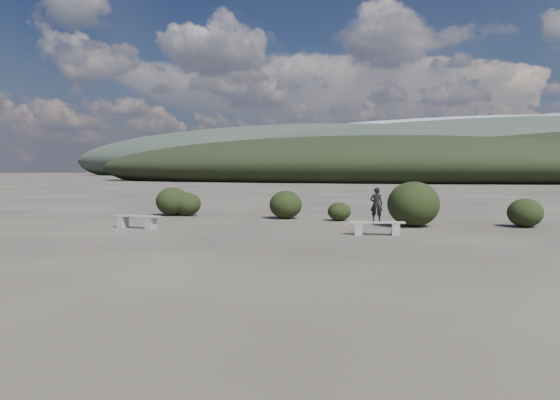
% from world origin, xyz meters
% --- Properties ---
extents(ground, '(1200.00, 1200.00, 0.00)m').
position_xyz_m(ground, '(0.00, 0.00, 0.00)').
color(ground, '#322D27').
rests_on(ground, ground).
extents(bench_left, '(1.79, 0.39, 0.45)m').
position_xyz_m(bench_left, '(-4.78, 3.79, 0.27)').
color(bench_left, gray).
rests_on(bench_left, ground).
extents(bench_right, '(1.71, 0.80, 0.42)m').
position_xyz_m(bench_right, '(3.23, 5.12, 0.25)').
color(bench_right, gray).
rests_on(bench_right, ground).
extents(seated_person, '(0.43, 0.33, 1.04)m').
position_xyz_m(seated_person, '(3.20, 5.11, 0.94)').
color(seated_person, black).
rests_on(seated_person, bench_right).
extents(shrub_a, '(1.26, 1.26, 1.03)m').
position_xyz_m(shrub_a, '(-6.22, 9.04, 0.52)').
color(shrub_a, black).
rests_on(shrub_a, ground).
extents(shrub_b, '(1.35, 1.35, 1.16)m').
position_xyz_m(shrub_b, '(-1.61, 9.36, 0.58)').
color(shrub_b, black).
rests_on(shrub_b, ground).
extents(shrub_c, '(0.91, 0.91, 0.73)m').
position_xyz_m(shrub_c, '(0.71, 9.29, 0.37)').
color(shrub_c, black).
rests_on(shrub_c, ground).
extents(shrub_d, '(1.82, 1.82, 1.60)m').
position_xyz_m(shrub_d, '(3.79, 8.16, 0.80)').
color(shrub_d, black).
rests_on(shrub_d, ground).
extents(shrub_e, '(1.20, 1.20, 1.00)m').
position_xyz_m(shrub_e, '(7.40, 9.52, 0.50)').
color(shrub_e, black).
rests_on(shrub_e, ground).
extents(shrub_f, '(1.47, 1.47, 1.25)m').
position_xyz_m(shrub_f, '(-6.83, 8.87, 0.62)').
color(shrub_f, black).
rests_on(shrub_f, ground).
extents(mountain_ridges, '(500.00, 400.00, 56.00)m').
position_xyz_m(mountain_ridges, '(-7.48, 339.06, 10.84)').
color(mountain_ridges, black).
rests_on(mountain_ridges, ground).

